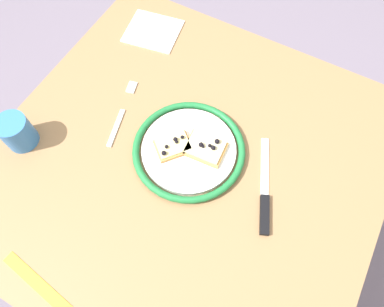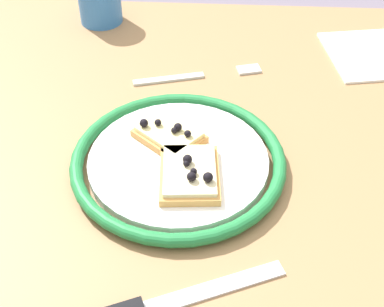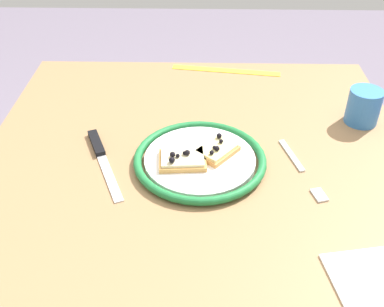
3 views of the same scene
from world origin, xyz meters
The scene contains 9 objects.
dining_table centered at (0.00, 0.00, 0.65)m, with size 0.91×0.90×0.74m.
plate centered at (-0.01, 0.02, 0.75)m, with size 0.27×0.27×0.02m.
pizza_slice_near centered at (0.03, 0.04, 0.76)m, with size 0.10×0.08×0.03m.
pizza_slice_far centered at (-0.04, 0.01, 0.76)m, with size 0.10×0.10×0.03m.
knife centered at (0.21, -0.01, 0.74)m, with size 0.11×0.23×0.01m.
fork centered at (-0.21, 0.04, 0.74)m, with size 0.07×0.20×0.00m.
cup centered at (-0.38, -0.15, 0.78)m, with size 0.07×0.07×0.08m, color #3372BF.
measuring_tape centered at (-0.07, -0.40, 0.74)m, with size 0.30×0.02×0.00m, color yellow.
napkin centered at (-0.29, 0.31, 0.74)m, with size 0.15×0.13×0.00m, color white.
Camera 3 is at (-0.01, 0.77, 1.32)m, focal length 43.20 mm.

